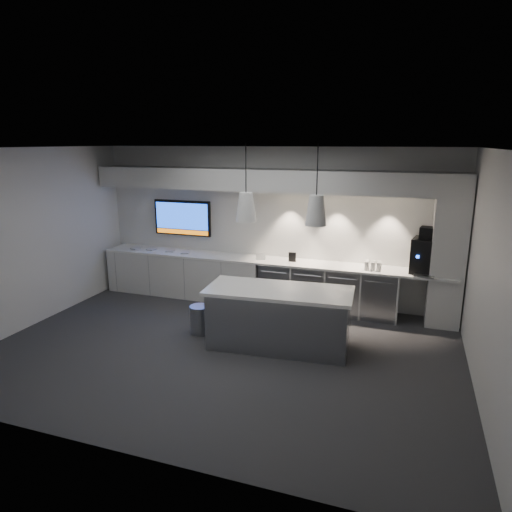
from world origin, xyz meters
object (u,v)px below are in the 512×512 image
at_px(wall_tv, 182,218).
at_px(bin, 200,319).
at_px(island, 279,318).
at_px(coffee_machine, 426,254).

xyz_separation_m(wall_tv, bin, (1.30, -1.95, -1.33)).
relative_size(island, bin, 4.83).
height_order(wall_tv, bin, wall_tv).
height_order(wall_tv, island, wall_tv).
distance_m(wall_tv, coffee_machine, 4.77).
relative_size(wall_tv, island, 0.55).
relative_size(wall_tv, bin, 2.67).
height_order(island, bin, island).
bearing_deg(bin, wall_tv, 123.60).
relative_size(island, coffee_machine, 2.85).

